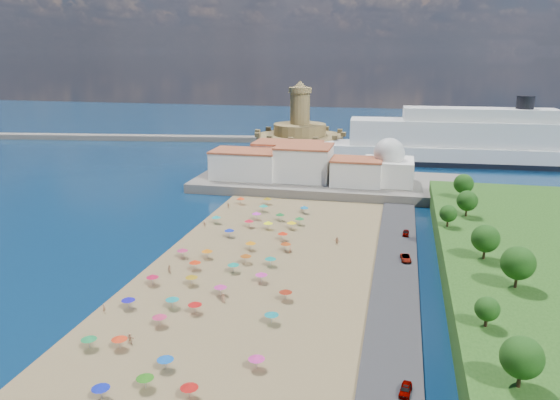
# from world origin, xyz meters

# --- Properties ---
(ground) EXTENTS (700.00, 700.00, 0.00)m
(ground) POSITION_xyz_m (0.00, 0.00, 0.00)
(ground) COLOR #071938
(ground) RESTS_ON ground
(terrace) EXTENTS (90.00, 36.00, 3.00)m
(terrace) POSITION_xyz_m (10.00, 73.00, 1.50)
(terrace) COLOR #59544C
(terrace) RESTS_ON ground
(jetty) EXTENTS (18.00, 70.00, 2.40)m
(jetty) POSITION_xyz_m (-12.00, 108.00, 1.20)
(jetty) COLOR #59544C
(jetty) RESTS_ON ground
(breakwater) EXTENTS (199.03, 34.77, 2.60)m
(breakwater) POSITION_xyz_m (-110.00, 153.00, 1.30)
(breakwater) COLOR #59544C
(breakwater) RESTS_ON ground
(waterfront_buildings) EXTENTS (57.00, 29.00, 11.00)m
(waterfront_buildings) POSITION_xyz_m (-3.05, 73.64, 7.88)
(waterfront_buildings) COLOR silver
(waterfront_buildings) RESTS_ON terrace
(domed_building) EXTENTS (16.00, 16.00, 15.00)m
(domed_building) POSITION_xyz_m (30.00, 71.00, 8.97)
(domed_building) COLOR silver
(domed_building) RESTS_ON terrace
(fortress) EXTENTS (40.00, 40.00, 32.40)m
(fortress) POSITION_xyz_m (-12.00, 138.00, 6.68)
(fortress) COLOR olive
(fortress) RESTS_ON ground
(cruise_ship) EXTENTS (129.53, 25.95, 28.09)m
(cruise_ship) POSITION_xyz_m (63.70, 125.71, 8.32)
(cruise_ship) COLOR black
(cruise_ship) RESTS_ON ground
(beach_parasols) EXTENTS (31.07, 116.33, 2.20)m
(beach_parasols) POSITION_xyz_m (-0.50, -11.65, 2.15)
(beach_parasols) COLOR gray
(beach_parasols) RESTS_ON beach
(beachgoers) EXTENTS (37.16, 101.23, 1.89)m
(beachgoers) POSITION_xyz_m (-0.65, 0.52, 1.14)
(beachgoers) COLOR tan
(beachgoers) RESTS_ON beach
(parked_cars) EXTENTS (2.58, 70.47, 1.25)m
(parked_cars) POSITION_xyz_m (36.00, -0.06, 1.32)
(parked_cars) COLOR gray
(parked_cars) RESTS_ON promenade
(hillside_trees) EXTENTS (16.46, 110.08, 7.35)m
(hillside_trees) POSITION_xyz_m (49.50, -6.15, 9.98)
(hillside_trees) COLOR #382314
(hillside_trees) RESTS_ON hillside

